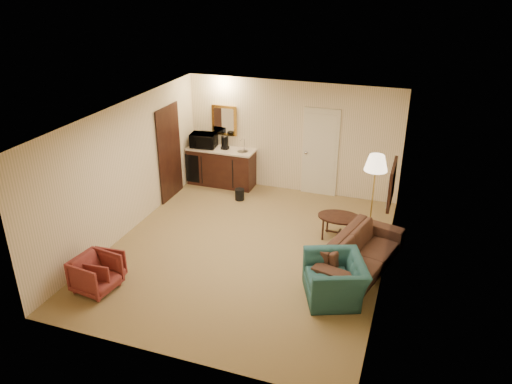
% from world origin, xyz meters
% --- Properties ---
extents(ground, '(6.00, 6.00, 0.00)m').
position_xyz_m(ground, '(0.00, 0.00, 0.00)').
color(ground, olive).
rests_on(ground, ground).
extents(room_walls, '(5.02, 6.01, 2.61)m').
position_xyz_m(room_walls, '(-0.10, 0.77, 1.72)').
color(room_walls, beige).
rests_on(room_walls, ground).
extents(wetbar_cabinet, '(1.64, 0.58, 0.92)m').
position_xyz_m(wetbar_cabinet, '(-1.65, 2.72, 0.46)').
color(wetbar_cabinet, '#341A10').
rests_on(wetbar_cabinet, ground).
extents(sofa, '(1.17, 2.26, 0.85)m').
position_xyz_m(sofa, '(2.11, 0.07, 0.42)').
color(sofa, black).
rests_on(sofa, ground).
extents(teal_armchair, '(1.01, 1.21, 0.90)m').
position_xyz_m(teal_armchair, '(1.83, -0.90, 0.45)').
color(teal_armchair, '#1F4B4F').
rests_on(teal_armchair, ground).
extents(rose_chair_near, '(0.57, 0.61, 0.59)m').
position_xyz_m(rose_chair_near, '(-1.90, -1.80, 0.29)').
color(rose_chair_near, brown).
rests_on(rose_chair_near, ground).
extents(rose_chair_far, '(0.68, 0.72, 0.66)m').
position_xyz_m(rose_chair_far, '(-1.90, -2.00, 0.33)').
color(rose_chair_far, brown).
rests_on(rose_chair_far, ground).
extents(coffee_table, '(0.89, 0.63, 0.49)m').
position_xyz_m(coffee_table, '(1.55, 1.00, 0.25)').
color(coffee_table, black).
rests_on(coffee_table, ground).
extents(floor_lamp, '(0.45, 0.45, 1.68)m').
position_xyz_m(floor_lamp, '(2.09, 1.40, 0.84)').
color(floor_lamp, '#B3943B').
rests_on(floor_lamp, ground).
extents(waste_bin, '(0.27, 0.27, 0.26)m').
position_xyz_m(waste_bin, '(-0.92, 2.03, 0.13)').
color(waste_bin, black).
rests_on(waste_bin, ground).
extents(microwave, '(0.64, 0.41, 0.41)m').
position_xyz_m(microwave, '(-2.09, 2.71, 1.13)').
color(microwave, black).
rests_on(microwave, wetbar_cabinet).
extents(coffee_maker, '(0.19, 0.19, 0.32)m').
position_xyz_m(coffee_maker, '(-1.56, 2.75, 1.08)').
color(coffee_maker, black).
rests_on(coffee_maker, wetbar_cabinet).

